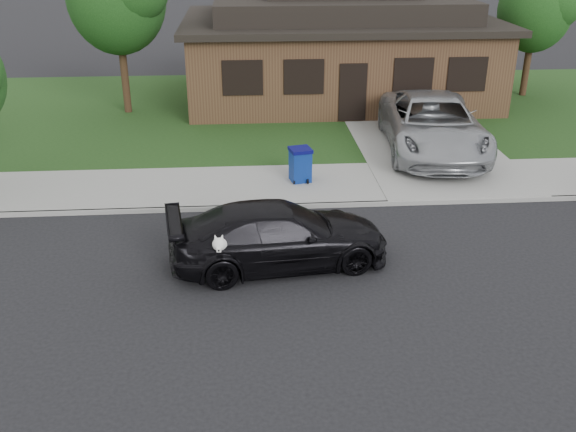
{
  "coord_description": "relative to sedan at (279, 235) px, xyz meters",
  "views": [
    {
      "loc": [
        -0.04,
        -11.94,
        6.87
      ],
      "look_at": [
        0.87,
        0.62,
        1.1
      ],
      "focal_mm": 40.0,
      "sensor_mm": 36.0,
      "label": 1
    }
  ],
  "objects": [
    {
      "name": "sedan",
      "position": [
        0.0,
        0.0,
        0.0
      ],
      "size": [
        5.0,
        2.59,
        1.39
      ],
      "rotation": [
        0.0,
        0.0,
        1.71
      ],
      "color": "black",
      "rests_on": "ground"
    },
    {
      "name": "house",
      "position": [
        3.33,
        14.48,
        1.44
      ],
      "size": [
        12.6,
        8.6,
        4.65
      ],
      "color": "#422B1C",
      "rests_on": "ground"
    },
    {
      "name": "minivan",
      "position": [
        5.34,
        6.94,
        0.32
      ],
      "size": [
        3.54,
        6.58,
        1.76
      ],
      "primitive_type": "imported",
      "rotation": [
        0.0,
        0.0,
        -0.1
      ],
      "color": "#A7A9AE",
      "rests_on": "driveway"
    },
    {
      "name": "tree_1",
      "position": [
        11.47,
        13.88,
        3.02
      ],
      "size": [
        3.15,
        3.0,
        5.25
      ],
      "color": "#332114",
      "rests_on": "ground"
    },
    {
      "name": "lawn",
      "position": [
        -0.67,
        12.49,
        -0.63
      ],
      "size": [
        60.0,
        13.0,
        0.13
      ],
      "primitive_type": "cube",
      "color": "#193814",
      "rests_on": "ground"
    },
    {
      "name": "sidewalk",
      "position": [
        -0.67,
        4.49,
        -0.63
      ],
      "size": [
        60.0,
        3.0,
        0.12
      ],
      "primitive_type": "cube",
      "color": "gray",
      "rests_on": "ground"
    },
    {
      "name": "driveway",
      "position": [
        5.33,
        9.49,
        -0.62
      ],
      "size": [
        4.5,
        13.0,
        0.14
      ],
      "primitive_type": "cube",
      "color": "gray",
      "rests_on": "ground"
    },
    {
      "name": "ground",
      "position": [
        -0.67,
        -0.51,
        -0.69
      ],
      "size": [
        120.0,
        120.0,
        0.0
      ],
      "primitive_type": "plane",
      "color": "black",
      "rests_on": "ground"
    },
    {
      "name": "curb",
      "position": [
        -0.67,
        2.99,
        -0.63
      ],
      "size": [
        60.0,
        0.12,
        0.12
      ],
      "primitive_type": "cube",
      "color": "gray",
      "rests_on": "ground"
    },
    {
      "name": "recycling_bin",
      "position": [
        0.89,
        4.66,
        -0.08
      ],
      "size": [
        0.7,
        0.7,
        0.97
      ],
      "rotation": [
        0.0,
        0.0,
        0.22
      ],
      "color": "navy",
      "rests_on": "sidewalk"
    }
  ]
}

